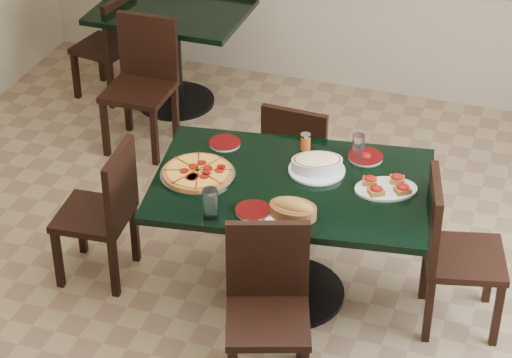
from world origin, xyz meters
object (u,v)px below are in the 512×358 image
(lasagna_casserole, at_px, (317,164))
(chair_right, at_px, (450,246))
(main_table, at_px, (291,211))
(chair_near, at_px, (268,300))
(bread_basket, at_px, (293,209))
(chair_far, at_px, (299,158))
(back_chair_left, at_px, (111,41))
(back_chair_near, at_px, (143,76))
(pepperoni_pizza, at_px, (198,173))
(back_table, at_px, (173,38))
(bruschetta_platter, at_px, (386,186))
(chair_left, at_px, (106,208))

(lasagna_casserole, bearing_deg, chair_right, -27.84)
(main_table, relative_size, chair_near, 1.80)
(chair_right, relative_size, bread_basket, 3.62)
(chair_far, bearing_deg, back_chair_left, -29.79)
(chair_near, xyz_separation_m, lasagna_casserole, (0.02, 0.76, 0.32))
(chair_far, xyz_separation_m, lasagna_casserole, (0.25, -0.53, 0.33))
(main_table, height_order, bread_basket, bread_basket)
(chair_far, height_order, lasagna_casserole, lasagna_casserole)
(back_chair_near, height_order, lasagna_casserole, back_chair_near)
(chair_far, distance_m, pepperoni_pizza, 0.89)
(back_chair_near, bearing_deg, pepperoni_pizza, -55.74)
(back_table, bearing_deg, pepperoni_pizza, -63.30)
(main_table, height_order, chair_far, chair_far)
(bruschetta_platter, bearing_deg, back_table, 114.63)
(chair_left, distance_m, bruschetta_platter, 1.54)
(back_table, bearing_deg, back_chair_near, -87.41)
(chair_left, distance_m, lasagna_casserole, 1.19)
(back_table, height_order, bread_basket, bread_basket)
(main_table, xyz_separation_m, pepperoni_pizza, (-0.48, -0.10, 0.20))
(chair_left, xyz_separation_m, lasagna_casserole, (1.10, 0.30, 0.33))
(chair_far, bearing_deg, bruschetta_platter, 139.64)
(lasagna_casserole, bearing_deg, main_table, -144.76)
(back_table, bearing_deg, back_chair_left, -174.12)
(bread_basket, bearing_deg, back_chair_near, 135.92)
(chair_left, xyz_separation_m, back_chair_near, (-0.42, 1.43, 0.04))
(back_table, bearing_deg, chair_far, -41.93)
(back_chair_left, distance_m, bread_basket, 2.92)
(chair_near, distance_m, chair_right, 1.03)
(chair_left, bearing_deg, bread_basket, 78.64)
(back_table, height_order, chair_left, chair_left)
(chair_far, bearing_deg, pepperoni_pizza, 69.81)
(chair_far, xyz_separation_m, bruschetta_platter, (0.63, -0.59, 0.31))
(chair_near, height_order, chair_right, chair_right)
(chair_near, bearing_deg, pepperoni_pizza, 117.80)
(pepperoni_pizza, bearing_deg, main_table, 11.55)
(back_table, height_order, bruschetta_platter, bruschetta_platter)
(main_table, xyz_separation_m, chair_near, (0.08, -0.62, -0.09))
(pepperoni_pizza, relative_size, lasagna_casserole, 1.25)
(chair_near, bearing_deg, back_chair_left, 110.45)
(back_chair_left, distance_m, bruschetta_platter, 2.97)
(back_chair_left, height_order, bruschetta_platter, back_chair_left)
(chair_left, height_order, lasagna_casserole, lasagna_casserole)
(chair_left, distance_m, bread_basket, 1.16)
(chair_right, height_order, pepperoni_pizza, chair_right)
(back_chair_near, distance_m, bruschetta_platter, 2.26)
(back_table, xyz_separation_m, lasagna_casserole, (1.55, -1.70, 0.27))
(chair_far, relative_size, bread_basket, 3.46)
(main_table, relative_size, lasagna_casserole, 4.90)
(main_table, bearing_deg, chair_left, -179.61)
(chair_near, xyz_separation_m, back_chair_left, (-2.00, 2.41, -0.03))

